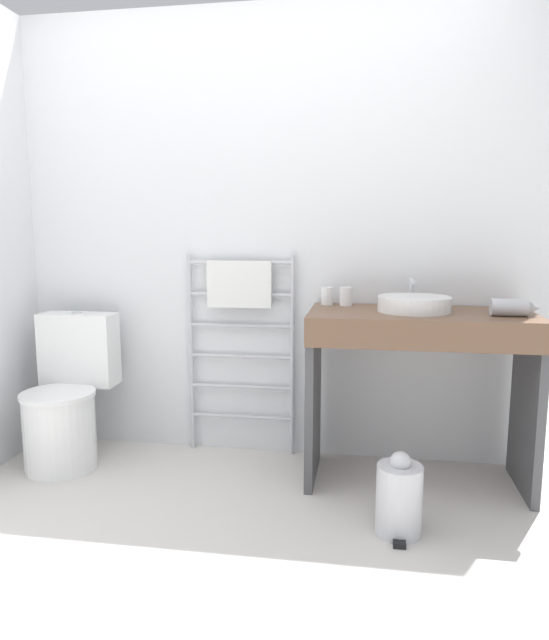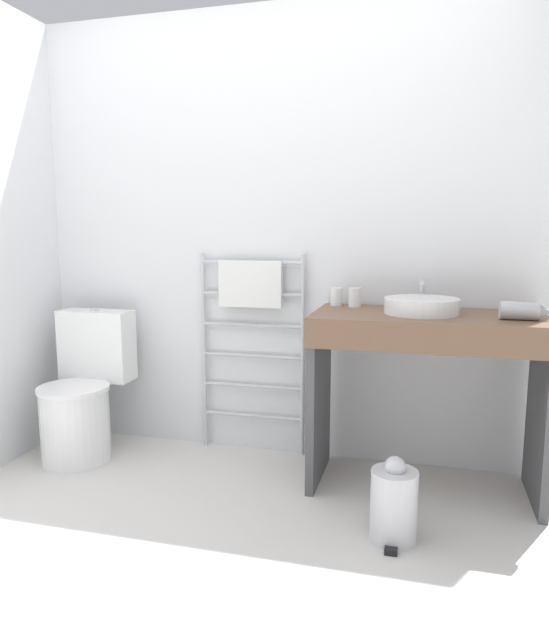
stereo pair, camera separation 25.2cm
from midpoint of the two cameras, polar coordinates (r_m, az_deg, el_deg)
name	(u,v)px [view 2 (the right image)]	position (r m, az deg, el deg)	size (l,w,h in m)	color
ground_plane	(178,594)	(2.18, -6.03, -25.68)	(12.00, 12.00, 0.00)	silver
wall_back	(280,238)	(3.16, 2.89, 8.17)	(2.96, 0.12, 2.40)	silver
toilet	(83,396)	(3.30, -16.57, -7.33)	(0.41, 0.52, 0.80)	white
towel_radiator	(251,313)	(3.12, -0.04, 0.67)	(0.60, 0.06, 1.11)	silver
vanity_counter	(426,370)	(2.80, 17.41, -4.87)	(1.06, 0.55, 0.86)	brown
sink_basin	(421,305)	(2.77, 17.03, 1.40)	(0.34, 0.34, 0.07)	white
faucet	(422,290)	(2.95, 16.96, 2.87)	(0.02, 0.10, 0.14)	silver
cup_near_wall	(336,297)	(2.97, 8.64, 2.32)	(0.06, 0.06, 0.09)	white
cup_near_edge	(355,297)	(2.94, 10.50, 2.24)	(0.07, 0.07, 0.10)	white
hair_dryer	(522,311)	(2.74, 25.97, 0.83)	(0.21, 0.16, 0.08)	#B7B7BC
trash_bin	(394,503)	(2.47, 14.86, -17.38)	(0.19, 0.22, 0.35)	silver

